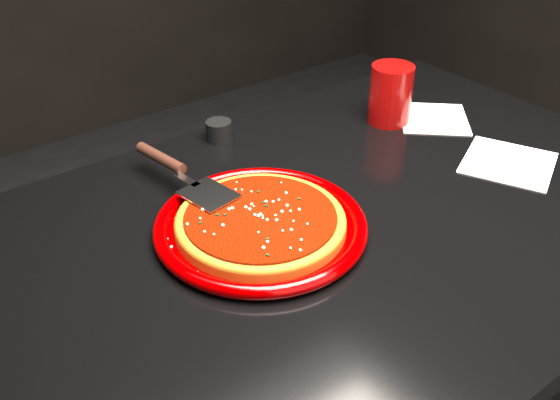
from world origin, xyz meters
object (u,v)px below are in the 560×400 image
object	(u,v)px
plate	(261,226)
pizza_server	(184,173)
ramekin	(219,131)
table	(338,370)
cup	(391,94)

from	to	relation	value
plate	pizza_server	xyz separation A→B (m)	(-0.04, 0.17, 0.03)
pizza_server	ramekin	world-z (taller)	pizza_server
table	ramekin	world-z (taller)	ramekin
plate	pizza_server	world-z (taller)	pizza_server
plate	cup	bearing A→B (deg)	19.80
plate	cup	size ratio (longest dim) A/B	2.75
table	cup	distance (m)	0.56
cup	pizza_server	bearing A→B (deg)	178.92
cup	ramekin	xyz separation A→B (m)	(-0.32, 0.14, -0.04)
plate	pizza_server	bearing A→B (deg)	102.72
pizza_server	table	bearing A→B (deg)	-57.58
plate	cup	distance (m)	0.47
ramekin	cup	bearing A→B (deg)	-23.81
cup	ramekin	world-z (taller)	cup
pizza_server	ramekin	size ratio (longest dim) A/B	5.71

